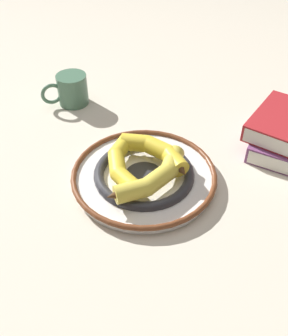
# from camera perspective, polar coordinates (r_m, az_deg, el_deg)

# --- Properties ---
(ground_plane) EXTENTS (2.80, 2.80, 0.00)m
(ground_plane) POSITION_cam_1_polar(r_m,az_deg,el_deg) (0.88, -1.20, -0.45)
(ground_plane) COLOR beige
(decorative_bowl) EXTENTS (0.32, 0.32, 0.03)m
(decorative_bowl) POSITION_cam_1_polar(r_m,az_deg,el_deg) (0.85, 0.00, -1.07)
(decorative_bowl) COLOR white
(decorative_bowl) RESTS_ON ground_plane
(banana_a) EXTENTS (0.19, 0.07, 0.04)m
(banana_a) POSITION_cam_1_polar(r_m,az_deg,el_deg) (0.86, 1.87, 2.46)
(banana_a) COLOR yellow
(banana_a) RESTS_ON decorative_bowl
(banana_b) EXTENTS (0.14, 0.16, 0.04)m
(banana_b) POSITION_cam_1_polar(r_m,az_deg,el_deg) (0.83, -3.29, 0.79)
(banana_b) COLOR yellow
(banana_b) RESTS_ON decorative_bowl
(banana_c) EXTENTS (0.08, 0.21, 0.04)m
(banana_c) POSITION_cam_1_polar(r_m,az_deg,el_deg) (0.79, 1.36, -1.46)
(banana_c) COLOR gold
(banana_c) RESTS_ON decorative_bowl
(book_stack) EXTENTS (0.18, 0.22, 0.08)m
(book_stack) POSITION_cam_1_polar(r_m,az_deg,el_deg) (0.98, 20.15, 4.72)
(book_stack) COLOR #753D70
(book_stack) RESTS_ON ground_plane
(coffee_mug) EXTENTS (0.09, 0.12, 0.08)m
(coffee_mug) POSITION_cam_1_polar(r_m,az_deg,el_deg) (1.11, -10.49, 11.17)
(coffee_mug) COLOR #477056
(coffee_mug) RESTS_ON ground_plane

